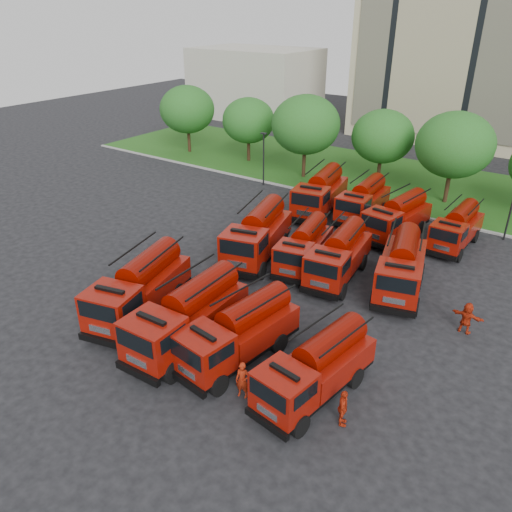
% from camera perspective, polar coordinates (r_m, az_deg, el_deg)
% --- Properties ---
extents(ground, '(140.00, 140.00, 0.00)m').
position_cam_1_polar(ground, '(31.34, -1.90, -3.63)').
color(ground, black).
rests_on(ground, ground).
extents(lawn, '(70.00, 16.00, 0.12)m').
position_cam_1_polar(lawn, '(52.64, 15.56, 8.38)').
color(lawn, '#254E14').
rests_on(lawn, ground).
extents(curb, '(70.00, 0.30, 0.14)m').
position_cam_1_polar(curb, '(45.47, 11.86, 5.92)').
color(curb, gray).
rests_on(curb, ground).
extents(apartment_building, '(30.00, 14.18, 25.00)m').
position_cam_1_polar(apartment_building, '(70.94, 25.42, 21.81)').
color(apartment_building, '#C0B38F').
rests_on(apartment_building, ground).
extents(side_building, '(18.00, 12.00, 10.00)m').
position_cam_1_polar(side_building, '(80.97, -0.10, 19.16)').
color(side_building, '#ADA999').
rests_on(side_building, ground).
extents(tree_0, '(6.30, 6.30, 7.70)m').
position_cam_1_polar(tree_0, '(60.33, -7.87, 16.26)').
color(tree_0, '#382314').
rests_on(tree_0, ground).
extents(tree_1, '(5.71, 5.71, 6.98)m').
position_cam_1_polar(tree_1, '(56.17, -0.87, 15.23)').
color(tree_1, '#382314').
rests_on(tree_1, ground).
extents(tree_2, '(6.72, 6.72, 8.22)m').
position_cam_1_polar(tree_2, '(50.51, 5.69, 14.71)').
color(tree_2, '#382314').
rests_on(tree_2, ground).
extents(tree_3, '(5.88, 5.88, 7.19)m').
position_cam_1_polar(tree_3, '(49.94, 14.29, 13.10)').
color(tree_3, '#382314').
rests_on(tree_3, ground).
extents(tree_4, '(6.55, 6.55, 8.01)m').
position_cam_1_polar(tree_4, '(46.40, 21.77, 11.71)').
color(tree_4, '#382314').
rests_on(tree_4, ground).
extents(lamp_post_0, '(0.60, 0.25, 5.11)m').
position_cam_1_polar(lamp_post_0, '(48.58, 0.88, 11.35)').
color(lamp_post_0, black).
rests_on(lamp_post_0, ground).
extents(lamp_post_1, '(0.60, 0.25, 5.11)m').
position_cam_1_polar(lamp_post_1, '(41.01, 27.24, 5.34)').
color(lamp_post_1, black).
rests_on(lamp_post_1, ground).
extents(fire_truck_0, '(4.31, 7.92, 3.43)m').
position_cam_1_polar(fire_truck_0, '(28.69, -13.14, -3.52)').
color(fire_truck_0, black).
rests_on(fire_truck_0, ground).
extents(fire_truck_1, '(3.00, 7.63, 3.43)m').
position_cam_1_polar(fire_truck_1, '(25.78, -7.76, -6.78)').
color(fire_truck_1, black).
rests_on(fire_truck_1, ground).
extents(fire_truck_2, '(3.23, 7.14, 3.14)m').
position_cam_1_polar(fire_truck_2, '(24.64, -1.94, -8.70)').
color(fire_truck_2, black).
rests_on(fire_truck_2, ground).
extents(fire_truck_3, '(3.18, 6.83, 2.99)m').
position_cam_1_polar(fire_truck_3, '(22.80, 6.89, -12.54)').
color(fire_truck_3, black).
rests_on(fire_truck_3, ground).
extents(fire_truck_4, '(4.57, 8.17, 3.53)m').
position_cam_1_polar(fire_truck_4, '(34.25, 0.20, 2.52)').
color(fire_truck_4, black).
rests_on(fire_truck_4, ground).
extents(fire_truck_5, '(3.41, 6.72, 2.92)m').
position_cam_1_polar(fire_truck_5, '(33.39, 5.55, 1.13)').
color(fire_truck_5, black).
rests_on(fire_truck_5, ground).
extents(fire_truck_6, '(3.33, 7.22, 3.17)m').
position_cam_1_polar(fire_truck_6, '(32.21, 9.48, 0.11)').
color(fire_truck_6, black).
rests_on(fire_truck_6, ground).
extents(fire_truck_7, '(4.24, 7.62, 3.29)m').
position_cam_1_polar(fire_truck_7, '(31.59, 16.30, -1.11)').
color(fire_truck_7, black).
rests_on(fire_truck_7, ground).
extents(fire_truck_8, '(3.95, 8.04, 3.51)m').
position_cam_1_polar(fire_truck_8, '(42.37, 7.37, 7.16)').
color(fire_truck_8, black).
rests_on(fire_truck_8, ground).
extents(fire_truck_9, '(2.84, 6.98, 3.12)m').
position_cam_1_polar(fire_truck_9, '(41.82, 12.17, 6.22)').
color(fire_truck_9, black).
rests_on(fire_truck_9, ground).
extents(fire_truck_10, '(3.31, 7.16, 3.14)m').
position_cam_1_polar(fire_truck_10, '(39.03, 15.81, 4.30)').
color(fire_truck_10, black).
rests_on(fire_truck_10, ground).
extents(fire_truck_11, '(2.49, 6.44, 2.91)m').
position_cam_1_polar(fire_truck_11, '(38.81, 21.96, 3.00)').
color(fire_truck_11, black).
rests_on(fire_truck_11, ground).
extents(firefighter_0, '(0.77, 0.64, 1.82)m').
position_cam_1_polar(firefighter_0, '(23.52, -1.51, -15.69)').
color(firefighter_0, '#AE250D').
rests_on(firefighter_0, ground).
extents(firefighter_1, '(0.77, 0.50, 1.48)m').
position_cam_1_polar(firefighter_1, '(24.67, -8.31, -13.63)').
color(firefighter_1, '#AE250D').
rests_on(firefighter_1, ground).
extents(firefighter_2, '(0.94, 1.18, 1.77)m').
position_cam_1_polar(firefighter_2, '(22.59, 9.71, -18.39)').
color(firefighter_2, '#AE250D').
rests_on(firefighter_2, ground).
extents(firefighter_3, '(1.16, 0.65, 1.75)m').
position_cam_1_polar(firefighter_3, '(23.54, 4.49, -15.74)').
color(firefighter_3, black).
rests_on(firefighter_3, ground).
extents(firefighter_4, '(0.91, 0.79, 1.56)m').
position_cam_1_polar(firefighter_4, '(33.21, 2.15, -1.75)').
color(firefighter_4, black).
rests_on(firefighter_4, ground).
extents(firefighter_5, '(1.72, 0.82, 1.81)m').
position_cam_1_polar(firefighter_5, '(29.59, 22.62, -8.01)').
color(firefighter_5, '#AE250D').
rests_on(firefighter_5, ground).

